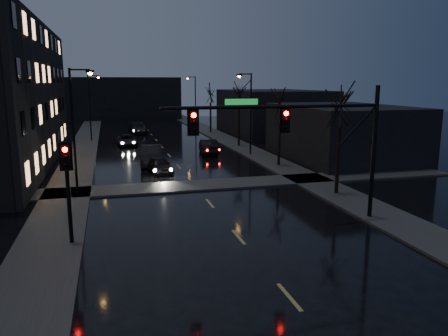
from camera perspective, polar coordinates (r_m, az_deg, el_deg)
ground at (r=14.01m, az=11.93°, el=-19.82°), size 160.00×160.00×0.00m
sidewalk_left at (r=46.29m, az=-18.17°, el=1.80°), size 3.00×140.00×0.12m
sidewalk_right at (r=48.31m, az=2.39°, el=2.73°), size 3.00×140.00×0.12m
sidewalk_cross at (r=30.52m, az=-3.75°, el=-2.29°), size 40.00×3.00×0.12m
commercial_right_near at (r=42.56m, az=15.14°, el=4.51°), size 10.00×14.00×5.00m
commercial_right_far at (r=63.00m, az=6.36°, el=7.33°), size 12.00×18.00×6.00m
far_block at (r=88.74m, az=-13.24°, el=8.86°), size 22.00×10.00×8.00m
signal_mast at (r=21.93m, az=10.95°, el=4.98°), size 11.11×0.41×7.00m
signal_pole_left at (r=20.16m, az=-19.78°, el=-1.37°), size 0.35×0.41×4.53m
tree_near at (r=28.38m, az=15.04°, el=8.90°), size 3.52×3.52×8.08m
tree_mid_a at (r=37.40m, az=7.35°, el=9.05°), size 3.30×3.30×7.58m
tree_mid_b at (r=48.71m, az=1.99°, el=10.53°), size 3.74×3.74×8.59m
tree_far at (r=62.26m, az=-1.79°, el=10.17°), size 3.43×3.43×7.88m
streetlight_l_near at (r=28.81m, az=-18.72°, el=5.84°), size 1.53×0.28×8.00m
streetlight_l_far at (r=55.73m, az=-16.96°, el=8.26°), size 1.53×0.28×8.00m
streetlight_r_mid at (r=42.81m, az=3.25°, el=7.97°), size 1.53×0.28×8.00m
streetlight_r_far at (r=69.95m, az=-3.94°, el=9.21°), size 1.53×0.28×8.00m
oncoming_car_a at (r=35.27m, az=-8.40°, el=0.45°), size 2.01×4.05×1.33m
oncoming_car_b at (r=38.63m, az=-9.46°, el=1.64°), size 2.31×5.36×1.72m
oncoming_car_c at (r=50.78m, az=-12.53°, el=3.55°), size 2.23×4.70×1.30m
oncoming_car_d at (r=62.84m, az=-11.26°, el=5.14°), size 2.74×5.54×1.55m
lead_car at (r=44.20m, az=-2.07°, el=2.83°), size 2.12×4.69×1.49m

